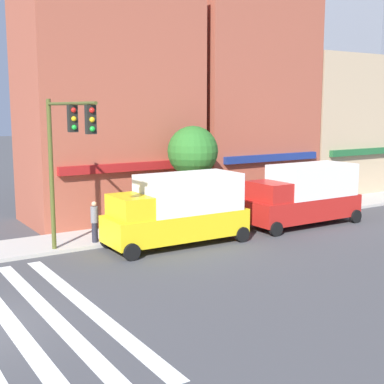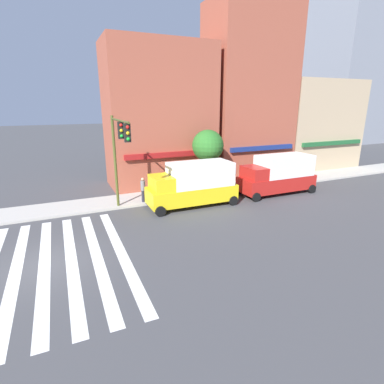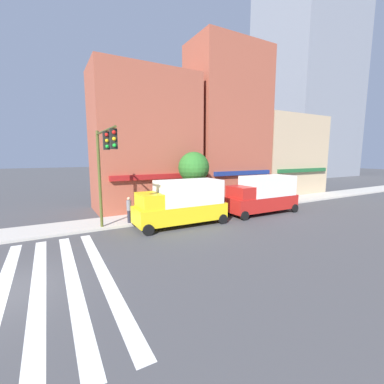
{
  "view_description": "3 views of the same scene",
  "coord_description": "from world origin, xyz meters",
  "px_view_note": "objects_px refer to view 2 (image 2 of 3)",
  "views": [
    {
      "loc": [
        -2.17,
        -14.49,
        5.85
      ],
      "look_at": [
        10.93,
        6.0,
        2.0
      ],
      "focal_mm": 50.0,
      "sensor_mm": 36.0,
      "label": 1
    },
    {
      "loc": [
        1.17,
        -13.52,
        6.92
      ],
      "look_at": [
        9.32,
        4.7,
        1.0
      ],
      "focal_mm": 28.0,
      "sensor_mm": 36.0,
      "label": 2
    },
    {
      "loc": [
        1.71,
        -10.39,
        4.72
      ],
      "look_at": [
        10.93,
        6.0,
        2.0
      ],
      "focal_mm": 24.0,
      "sensor_mm": 36.0,
      "label": 3
    }
  ],
  "objects_px": {
    "box_truck_yellow": "(193,184)",
    "pedestrian_grey_coat": "(143,189)",
    "traffic_signal": "(119,146)",
    "street_tree": "(208,146)",
    "box_truck_red": "(278,174)"
  },
  "relations": [
    {
      "from": "box_truck_red",
      "to": "pedestrian_grey_coat",
      "type": "xyz_separation_m",
      "value": [
        -10.42,
        1.82,
        -0.51
      ]
    },
    {
      "from": "box_truck_yellow",
      "to": "box_truck_red",
      "type": "xyz_separation_m",
      "value": [
        7.34,
        0.0,
        0.0
      ]
    },
    {
      "from": "box_truck_yellow",
      "to": "street_tree",
      "type": "relative_size",
      "value": 1.29
    },
    {
      "from": "pedestrian_grey_coat",
      "to": "street_tree",
      "type": "xyz_separation_m",
      "value": [
        5.61,
        0.98,
        2.64
      ]
    },
    {
      "from": "traffic_signal",
      "to": "box_truck_red",
      "type": "relative_size",
      "value": 1.0
    },
    {
      "from": "box_truck_red",
      "to": "pedestrian_grey_coat",
      "type": "distance_m",
      "value": 10.59
    },
    {
      "from": "box_truck_yellow",
      "to": "box_truck_red",
      "type": "height_order",
      "value": "same"
    },
    {
      "from": "pedestrian_grey_coat",
      "to": "street_tree",
      "type": "height_order",
      "value": "street_tree"
    },
    {
      "from": "pedestrian_grey_coat",
      "to": "street_tree",
      "type": "bearing_deg",
      "value": -33.98
    },
    {
      "from": "traffic_signal",
      "to": "pedestrian_grey_coat",
      "type": "relative_size",
      "value": 3.5
    },
    {
      "from": "box_truck_yellow",
      "to": "pedestrian_grey_coat",
      "type": "height_order",
      "value": "box_truck_yellow"
    },
    {
      "from": "traffic_signal",
      "to": "box_truck_red",
      "type": "xyz_separation_m",
      "value": [
        12.24,
        0.07,
        -2.9
      ]
    },
    {
      "from": "traffic_signal",
      "to": "box_truck_yellow",
      "type": "height_order",
      "value": "traffic_signal"
    },
    {
      "from": "traffic_signal",
      "to": "box_truck_yellow",
      "type": "bearing_deg",
      "value": 0.79
    },
    {
      "from": "traffic_signal",
      "to": "street_tree",
      "type": "bearing_deg",
      "value": 21.1
    }
  ]
}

